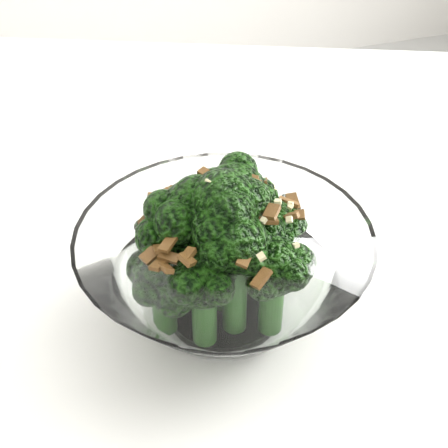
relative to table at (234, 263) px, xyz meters
name	(u,v)px	position (x,y,z in m)	size (l,w,h in m)	color
table	(234,263)	(0.00, 0.00, 0.00)	(1.42, 1.20, 0.75)	white
broccoli_dish	(223,264)	(-0.05, -0.13, 0.12)	(0.23, 0.23, 0.14)	white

